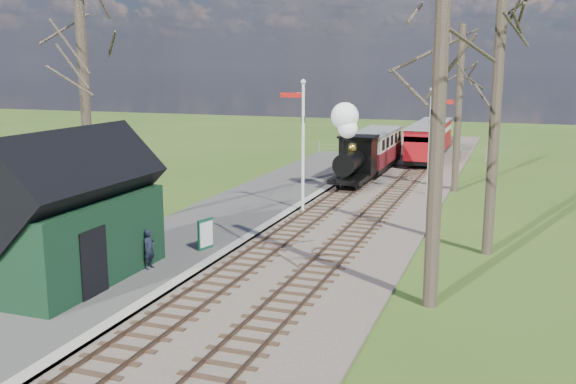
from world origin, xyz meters
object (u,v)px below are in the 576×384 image
sign_board (206,234)px  station_shed (71,215)px  person (149,249)px  semaphore_near (302,136)px  semaphore_far (432,133)px  red_carriage_a (424,144)px  locomotive (353,151)px  bench (119,262)px  coach (375,148)px  red_carriage_b (434,136)px

sign_board → station_shed: bearing=-117.6°
person → semaphore_near: bearing=-0.7°
semaphore_near → semaphore_far: (5.14, 6.00, -0.27)m
semaphore_far → red_carriage_a: size_ratio=1.10×
locomotive → bench: locomotive is taller
semaphore_near → person: semaphore_near is taller
coach → sign_board: size_ratio=6.71×
sign_board → semaphore_far: bearing=64.9°
station_shed → bench: bearing=37.1°
coach → bench: (-3.21, -23.96, -0.96)m
semaphore_near → red_carriage_a: (3.37, 16.44, -2.09)m
coach → red_carriage_b: size_ratio=1.45×
coach → person: 23.18m
semaphore_far → red_carriage_a: semaphore_far is taller
coach → person: size_ratio=5.70×
semaphore_far → locomotive: size_ratio=1.21×
red_carriage_a → person: size_ratio=3.94×
semaphore_near → red_carriage_b: semaphore_near is taller
semaphore_far → coach: semaphore_far is taller
semaphore_near → red_carriage_a: 16.91m
red_carriage_b → red_carriage_a: bearing=-90.0°
sign_board → semaphore_near: bearing=81.0°
locomotive → bench: (-3.20, -17.89, -1.54)m
semaphore_far → locomotive: semaphore_far is taller
person → red_carriage_a: bearing=-1.4°
red_carriage_a → bench: size_ratio=3.19×
red_carriage_a → bench: bearing=-101.9°
station_shed → semaphore_near: 12.58m
locomotive → coach: 6.09m
bench → person: 1.12m
coach → bench: bearing=-97.6°
red_carriage_b → bench: red_carriage_b is taller
bench → person: bearing=59.4°
semaphore_far → bench: size_ratio=3.49×
station_shed → semaphore_near: semaphore_near is taller
coach → station_shed: bearing=-99.8°
locomotive → red_carriage_a: size_ratio=0.90×
red_carriage_a → station_shed: bearing=-103.6°
red_carriage_a → sign_board: red_carriage_a is taller
station_shed → locomotive: station_shed is taller
station_shed → bench: station_shed is taller
semaphore_far → sign_board: 15.16m
semaphore_far → locomotive: (-4.39, 0.71, -1.18)m
coach → sign_board: 20.42m
locomotive → sign_board: locomotive is taller
locomotive → red_carriage_b: bearing=80.3°
station_shed → sign_board: (2.34, 4.47, -1.50)m
semaphore_far → bench: 18.98m
station_shed → bench: 2.13m
station_shed → sign_board: station_shed is taller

